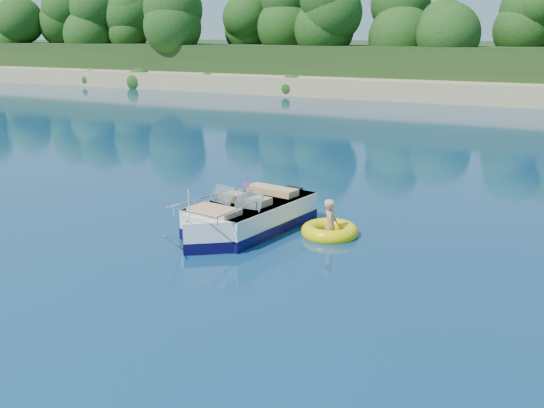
{
  "coord_description": "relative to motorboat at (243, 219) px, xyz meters",
  "views": [
    {
      "loc": [
        8.46,
        -11.63,
        4.93
      ],
      "look_at": [
        1.77,
        1.33,
        0.85
      ],
      "focal_mm": 40.0,
      "sensor_mm": 36.0,
      "label": 1
    }
  ],
  "objects": [
    {
      "name": "motorboat",
      "position": [
        0.0,
        0.0,
        0.0
      ],
      "size": [
        2.37,
        5.22,
        1.74
      ],
      "rotation": [
        0.0,
        0.0,
        -0.15
      ],
      "color": "white",
      "rests_on": "ground"
    },
    {
      "name": "ground",
      "position": [
        -0.95,
        -1.31,
        -0.34
      ],
      "size": [
        160.0,
        160.0,
        0.0
      ],
      "primitive_type": "plane",
      "color": "#0A254A",
      "rests_on": "ground"
    },
    {
      "name": "boy",
      "position": [
        2.12,
        0.74,
        -0.34
      ],
      "size": [
        0.61,
        0.86,
        1.54
      ],
      "primitive_type": "imported",
      "rotation": [
        0.0,
        -0.17,
        1.94
      ],
      "color": "tan",
      "rests_on": "ground"
    },
    {
      "name": "treeline",
      "position": [
        -0.91,
        39.71,
        5.21
      ],
      "size": [
        150.0,
        7.12,
        8.19
      ],
      "color": "black",
      "rests_on": "ground"
    },
    {
      "name": "tow_tube",
      "position": [
        2.08,
        0.79,
        -0.24
      ],
      "size": [
        1.72,
        1.72,
        0.39
      ],
      "rotation": [
        0.0,
        0.0,
        0.2
      ],
      "color": "#FFDE05",
      "rests_on": "ground"
    },
    {
      "name": "shoreline",
      "position": [
        -0.95,
        62.47,
        0.64
      ],
      "size": [
        170.0,
        59.0,
        6.0
      ],
      "color": "#A2845E",
      "rests_on": "ground"
    }
  ]
}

